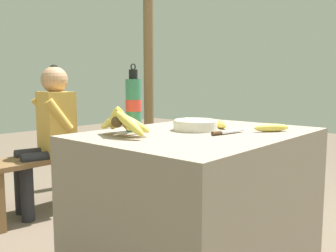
{
  "coord_description": "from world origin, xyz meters",
  "views": [
    {
      "loc": [
        -1.39,
        -1.01,
        0.98
      ],
      "look_at": [
        -0.18,
        0.05,
        0.79
      ],
      "focal_mm": 38.0,
      "sensor_mm": 36.0,
      "label": 1
    }
  ],
  "objects_px": {
    "loose_banana_side": "(220,124)",
    "knife": "(223,132)",
    "serving_bowl": "(195,125)",
    "banana_bunch_green": "(104,139)",
    "water_bottle": "(134,104)",
    "wooden_bench": "(64,163)",
    "seated_vendor": "(50,128)",
    "support_post_far": "(149,59)",
    "loose_banana_front": "(271,128)",
    "banana_bunch_ripe": "(123,121)"
  },
  "relations": [
    {
      "from": "loose_banana_side",
      "to": "knife",
      "type": "distance_m",
      "value": 0.25
    },
    {
      "from": "serving_bowl",
      "to": "banana_bunch_green",
      "type": "xyz_separation_m",
      "value": [
        0.5,
        1.37,
        -0.28
      ]
    },
    {
      "from": "water_bottle",
      "to": "banana_bunch_green",
      "type": "bearing_deg",
      "value": 57.82
    },
    {
      "from": "serving_bowl",
      "to": "wooden_bench",
      "type": "bearing_deg",
      "value": 85.72
    },
    {
      "from": "loose_banana_side",
      "to": "wooden_bench",
      "type": "height_order",
      "value": "loose_banana_side"
    },
    {
      "from": "seated_vendor",
      "to": "support_post_far",
      "type": "xyz_separation_m",
      "value": [
        1.37,
        0.3,
        0.59
      ]
    },
    {
      "from": "loose_banana_front",
      "to": "seated_vendor",
      "type": "bearing_deg",
      "value": 97.22
    },
    {
      "from": "loose_banana_front",
      "to": "wooden_bench",
      "type": "relative_size",
      "value": 0.13
    },
    {
      "from": "wooden_bench",
      "to": "seated_vendor",
      "type": "height_order",
      "value": "seated_vendor"
    },
    {
      "from": "seated_vendor",
      "to": "water_bottle",
      "type": "bearing_deg",
      "value": 92.16
    },
    {
      "from": "banana_bunch_ripe",
      "to": "banana_bunch_green",
      "type": "relative_size",
      "value": 1.23
    },
    {
      "from": "loose_banana_front",
      "to": "knife",
      "type": "bearing_deg",
      "value": 152.02
    },
    {
      "from": "water_bottle",
      "to": "banana_bunch_green",
      "type": "distance_m",
      "value": 1.43
    },
    {
      "from": "water_bottle",
      "to": "wooden_bench",
      "type": "bearing_deg",
      "value": 74.08
    },
    {
      "from": "banana_bunch_ripe",
      "to": "water_bottle",
      "type": "relative_size",
      "value": 0.98
    },
    {
      "from": "knife",
      "to": "seated_vendor",
      "type": "xyz_separation_m",
      "value": [
        0.02,
        1.54,
        -0.11
      ]
    },
    {
      "from": "wooden_bench",
      "to": "support_post_far",
      "type": "bearing_deg",
      "value": 12.65
    },
    {
      "from": "wooden_bench",
      "to": "support_post_far",
      "type": "xyz_separation_m",
      "value": [
        1.25,
        0.28,
        0.89
      ]
    },
    {
      "from": "banana_bunch_ripe",
      "to": "loose_banana_side",
      "type": "relative_size",
      "value": 1.83
    },
    {
      "from": "knife",
      "to": "banana_bunch_green",
      "type": "xyz_separation_m",
      "value": [
        0.54,
        1.56,
        -0.26
      ]
    },
    {
      "from": "water_bottle",
      "to": "support_post_far",
      "type": "xyz_separation_m",
      "value": [
        1.58,
        1.45,
        0.37
      ]
    },
    {
      "from": "knife",
      "to": "loose_banana_front",
      "type": "bearing_deg",
      "value": -19.2
    },
    {
      "from": "wooden_bench",
      "to": "loose_banana_side",
      "type": "bearing_deg",
      "value": -87.42
    },
    {
      "from": "knife",
      "to": "water_bottle",
      "type": "bearing_deg",
      "value": 125.18
    },
    {
      "from": "banana_bunch_green",
      "to": "seated_vendor",
      "type": "bearing_deg",
      "value": -177.75
    },
    {
      "from": "loose_banana_front",
      "to": "loose_banana_side",
      "type": "distance_m",
      "value": 0.28
    },
    {
      "from": "water_bottle",
      "to": "banana_bunch_green",
      "type": "height_order",
      "value": "water_bottle"
    },
    {
      "from": "water_bottle",
      "to": "knife",
      "type": "relative_size",
      "value": 1.6
    },
    {
      "from": "serving_bowl",
      "to": "loose_banana_side",
      "type": "height_order",
      "value": "serving_bowl"
    },
    {
      "from": "wooden_bench",
      "to": "water_bottle",
      "type": "bearing_deg",
      "value": -105.92
    },
    {
      "from": "banana_bunch_green",
      "to": "knife",
      "type": "bearing_deg",
      "value": -109.16
    },
    {
      "from": "seated_vendor",
      "to": "support_post_far",
      "type": "relative_size",
      "value": 0.45
    },
    {
      "from": "knife",
      "to": "wooden_bench",
      "type": "xyz_separation_m",
      "value": [
        0.14,
        1.56,
        -0.4
      ]
    },
    {
      "from": "banana_bunch_ripe",
      "to": "loose_banana_side",
      "type": "distance_m",
      "value": 0.57
    },
    {
      "from": "water_bottle",
      "to": "wooden_bench",
      "type": "xyz_separation_m",
      "value": [
        0.33,
        1.17,
        -0.52
      ]
    },
    {
      "from": "loose_banana_front",
      "to": "loose_banana_side",
      "type": "relative_size",
      "value": 0.95
    },
    {
      "from": "seated_vendor",
      "to": "banana_bunch_ripe",
      "type": "bearing_deg",
      "value": 86.45
    },
    {
      "from": "knife",
      "to": "support_post_far",
      "type": "height_order",
      "value": "support_post_far"
    },
    {
      "from": "serving_bowl",
      "to": "seated_vendor",
      "type": "distance_m",
      "value": 1.36
    },
    {
      "from": "wooden_bench",
      "to": "loose_banana_front",
      "type": "bearing_deg",
      "value": -86.82
    },
    {
      "from": "water_bottle",
      "to": "loose_banana_front",
      "type": "xyz_separation_m",
      "value": [
        0.43,
        -0.51,
        -0.11
      ]
    },
    {
      "from": "knife",
      "to": "support_post_far",
      "type": "distance_m",
      "value": 2.36
    },
    {
      "from": "water_bottle",
      "to": "knife",
      "type": "bearing_deg",
      "value": -63.6
    },
    {
      "from": "loose_banana_side",
      "to": "wooden_bench",
      "type": "distance_m",
      "value": 1.47
    },
    {
      "from": "loose_banana_front",
      "to": "banana_bunch_green",
      "type": "relative_size",
      "value": 0.63
    },
    {
      "from": "banana_bunch_ripe",
      "to": "serving_bowl",
      "type": "height_order",
      "value": "banana_bunch_ripe"
    },
    {
      "from": "wooden_bench",
      "to": "seated_vendor",
      "type": "distance_m",
      "value": 0.32
    },
    {
      "from": "serving_bowl",
      "to": "seated_vendor",
      "type": "height_order",
      "value": "seated_vendor"
    },
    {
      "from": "water_bottle",
      "to": "loose_banana_side",
      "type": "xyz_separation_m",
      "value": [
        0.4,
        -0.24,
        -0.11
      ]
    },
    {
      "from": "wooden_bench",
      "to": "banana_bunch_ripe",
      "type": "bearing_deg",
      "value": -110.91
    }
  ]
}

